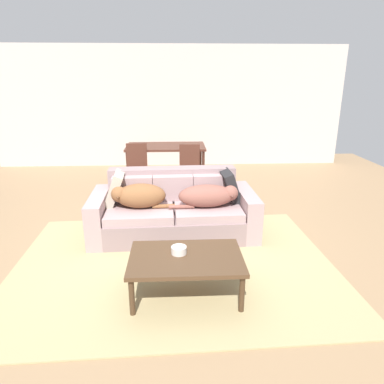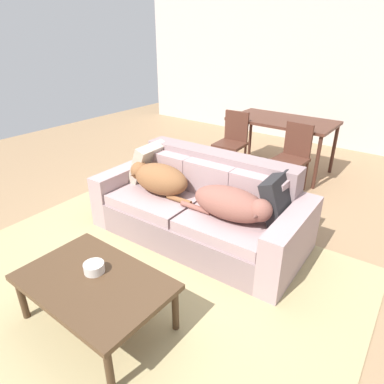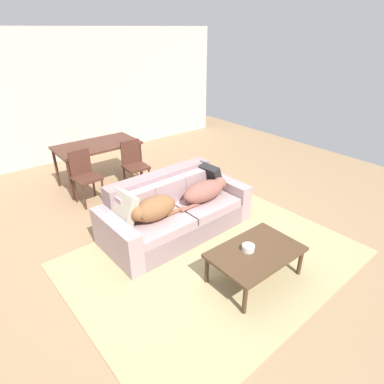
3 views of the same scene
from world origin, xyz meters
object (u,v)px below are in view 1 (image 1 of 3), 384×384
object	(u,v)px
dog_on_right_cushion	(209,196)
coffee_table	(186,260)
throw_pillow_by_left_arm	(114,189)
dining_chair_near_right	(190,167)
dining_chair_near_left	(137,167)
dining_table	(166,149)
dog_on_left_cushion	(139,196)
bowl_on_coffee_table	(179,250)
couch	(174,210)
throw_pillow_by_right_arm	(230,186)

from	to	relation	value
dog_on_right_cushion	coffee_table	world-z (taller)	dog_on_right_cushion
throw_pillow_by_left_arm	dining_chair_near_right	bearing A→B (deg)	56.58
throw_pillow_by_left_arm	dining_chair_near_left	size ratio (longest dim) A/B	0.48
dining_table	dining_chair_near_left	bearing A→B (deg)	-131.84
dog_on_left_cushion	bowl_on_coffee_table	xyz separation A→B (m)	(0.49, -1.22, -0.14)
couch	dining_table	size ratio (longest dim) A/B	1.47
dining_chair_near_right	dining_table	bearing A→B (deg)	130.27
dog_on_left_cushion	dining_chair_near_right	world-z (taller)	dining_chair_near_right
coffee_table	bowl_on_coffee_table	bearing A→B (deg)	136.30
dog_on_left_cushion	throw_pillow_by_right_arm	bearing A→B (deg)	9.58
bowl_on_coffee_table	dining_table	distance (m)	3.58
coffee_table	dining_table	xyz separation A→B (m)	(-0.26, 3.63, 0.34)
bowl_on_coffee_table	dining_chair_near_right	xyz separation A→B (m)	(0.23, 3.00, 0.04)
couch	bowl_on_coffee_table	distance (m)	1.39
throw_pillow_by_left_arm	dining_chair_near_left	distance (m)	1.61
throw_pillow_by_right_arm	dining_table	size ratio (longest dim) A/B	0.28
throw_pillow_by_right_arm	dining_table	world-z (taller)	throw_pillow_by_right_arm
couch	bowl_on_coffee_table	xyz separation A→B (m)	(0.05, -1.38, 0.13)
throw_pillow_by_left_arm	bowl_on_coffee_table	world-z (taller)	throw_pillow_by_left_arm
throw_pillow_by_left_arm	dining_chair_near_left	world-z (taller)	dining_chair_near_left
throw_pillow_by_left_arm	bowl_on_coffee_table	xyz separation A→B (m)	(0.82, -1.41, -0.17)
throw_pillow_by_left_arm	throw_pillow_by_right_arm	xyz separation A→B (m)	(1.53, 0.05, -0.01)
couch	coffee_table	distance (m)	1.45
throw_pillow_by_right_arm	coffee_table	xyz separation A→B (m)	(-0.64, -1.53, -0.24)
dog_on_right_cushion	dining_chair_near_right	world-z (taller)	dining_chair_near_right
throw_pillow_by_right_arm	bowl_on_coffee_table	xyz separation A→B (m)	(-0.71, -1.47, -0.17)
couch	dog_on_left_cushion	world-z (taller)	couch
dining_chair_near_right	couch	bearing A→B (deg)	-96.48
throw_pillow_by_right_arm	dining_table	bearing A→B (deg)	113.32
dog_on_left_cushion	throw_pillow_by_left_arm	world-z (taller)	throw_pillow_by_left_arm
dog_on_left_cushion	throw_pillow_by_left_arm	xyz separation A→B (m)	(-0.33, 0.19, 0.04)
dining_table	dining_chair_near_right	bearing A→B (deg)	-53.11
throw_pillow_by_right_arm	throw_pillow_by_left_arm	bearing A→B (deg)	-178.03
dog_on_left_cushion	bowl_on_coffee_table	bearing A→B (deg)	-70.14
coffee_table	dining_chair_near_right	distance (m)	3.07
dog_on_right_cushion	throw_pillow_by_left_arm	world-z (taller)	throw_pillow_by_left_arm
couch	dog_on_left_cushion	xyz separation A→B (m)	(-0.44, -0.16, 0.27)
dog_on_left_cushion	bowl_on_coffee_table	world-z (taller)	dog_on_left_cushion
dining_table	dining_chair_near_right	distance (m)	0.74
dog_on_left_cushion	dining_chair_near_right	size ratio (longest dim) A/B	0.90
throw_pillow_by_right_arm	coffee_table	size ratio (longest dim) A/B	0.39
dog_on_left_cushion	throw_pillow_by_right_arm	size ratio (longest dim) A/B	1.92
dog_on_right_cushion	throw_pillow_by_left_arm	distance (m)	1.23
dog_on_left_cushion	dog_on_right_cushion	size ratio (longest dim) A/B	0.90
dining_chair_near_left	bowl_on_coffee_table	bearing A→B (deg)	-80.93
dog_on_right_cushion	dining_table	xyz separation A→B (m)	(-0.59, 2.36, 0.14)
coffee_table	dining_chair_near_left	world-z (taller)	dining_chair_near_left
couch	throw_pillow_by_right_arm	size ratio (longest dim) A/B	5.22
couch	dining_chair_near_right	distance (m)	1.65
couch	dining_chair_near_left	size ratio (longest dim) A/B	2.39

